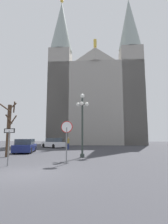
# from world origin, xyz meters

# --- Properties ---
(ground_plane) EXTENTS (120.00, 120.00, 0.00)m
(ground_plane) POSITION_xyz_m (0.00, 0.00, 0.00)
(ground_plane) COLOR #38383D
(cathedral) EXTENTS (21.77, 15.60, 34.74)m
(cathedral) POSITION_xyz_m (0.28, 33.48, 11.13)
(cathedral) COLOR gray
(cathedral) RESTS_ON ground
(stop_sign) EXTENTS (0.76, 0.08, 2.71)m
(stop_sign) POSITION_xyz_m (1.17, 3.23, 1.90)
(stop_sign) COLOR slate
(stop_sign) RESTS_ON ground
(one_way_arrow_sign) EXTENTS (0.72, 0.09, 2.18)m
(one_way_arrow_sign) POSITION_xyz_m (-1.99, 1.85, 1.43)
(one_way_arrow_sign) COLOR slate
(one_way_arrow_sign) RESTS_ON ground
(street_lamp) EXTENTS (1.08, 1.08, 5.40)m
(street_lamp) POSITION_xyz_m (1.57, 6.89, 3.44)
(street_lamp) COLOR #2D3833
(street_lamp) RESTS_ON ground
(bare_tree) EXTENTS (1.31, 1.33, 4.78)m
(bare_tree) POSITION_xyz_m (-4.80, 6.25, 2.45)
(bare_tree) COLOR #473323
(bare_tree) RESTS_ON ground
(parked_car_near_navy) EXTENTS (2.97, 4.77, 1.46)m
(parked_car_near_navy) POSITION_xyz_m (-5.34, 10.41, 0.69)
(parked_car_near_navy) COLOR navy
(parked_car_near_navy) RESTS_ON ground
(parked_car_far_white) EXTENTS (4.30, 3.81, 1.52)m
(parked_car_far_white) POSITION_xyz_m (-5.12, 19.12, 0.71)
(parked_car_far_white) COLOR silver
(parked_car_far_white) RESTS_ON ground
(pedestrian_walking) EXTENTS (0.32, 0.32, 1.66)m
(pedestrian_walking) POSITION_xyz_m (-1.86, 15.75, 1.00)
(pedestrian_walking) COLOR navy
(pedestrian_walking) RESTS_ON ground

